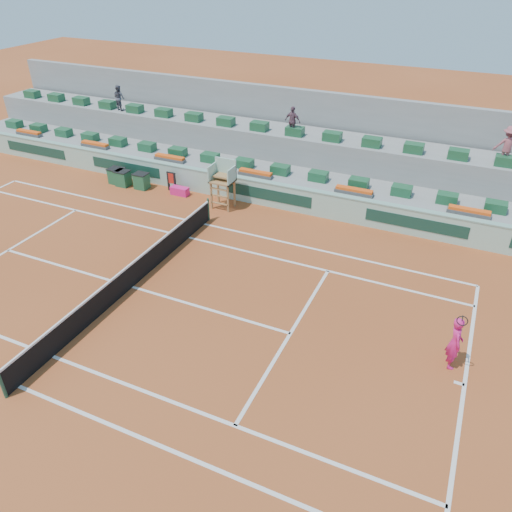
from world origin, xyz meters
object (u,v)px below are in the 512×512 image
object	(u,v)px
player_bag	(180,191)
drink_cooler_a	(142,181)
umpire_chair	(223,177)
tennis_player	(455,342)

from	to	relation	value
player_bag	drink_cooler_a	size ratio (longest dim) A/B	1.12
player_bag	umpire_chair	bearing A→B (deg)	-5.33
player_bag	drink_cooler_a	xyz separation A→B (m)	(-2.24, -0.16, 0.21)
drink_cooler_a	tennis_player	bearing A→B (deg)	-22.93
drink_cooler_a	tennis_player	distance (m)	17.72
player_bag	tennis_player	size ratio (longest dim) A/B	0.41
player_bag	tennis_player	xyz separation A→B (m)	(14.08, -7.06, 0.70)
player_bag	tennis_player	bearing A→B (deg)	-26.63
drink_cooler_a	tennis_player	xyz separation A→B (m)	(16.31, -6.90, 0.49)
player_bag	drink_cooler_a	world-z (taller)	drink_cooler_a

